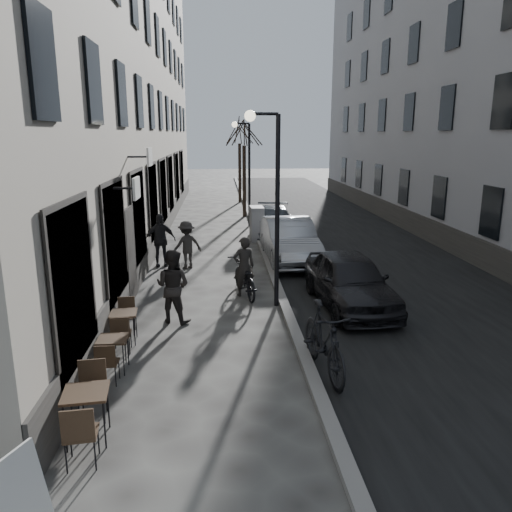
{
  "coord_description": "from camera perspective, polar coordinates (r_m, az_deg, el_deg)",
  "views": [
    {
      "loc": [
        -1.49,
        -6.73,
        4.52
      ],
      "look_at": [
        -0.68,
        4.33,
        1.8
      ],
      "focal_mm": 35.0,
      "sensor_mm": 36.0,
      "label": 1
    }
  ],
  "objects": [
    {
      "name": "tree_far",
      "position": [
        33.75,
        -1.9,
        14.04
      ],
      "size": [
        2.4,
        2.4,
        5.7
      ],
      "color": "black",
      "rests_on": "ground"
    },
    {
      "name": "sign_board",
      "position": [
        6.67,
        -24.88,
        -25.04
      ],
      "size": [
        0.63,
        0.75,
        1.17
      ],
      "rotation": [
        0.0,
        0.0,
        -0.4
      ],
      "color": "black",
      "rests_on": "ground"
    },
    {
      "name": "road",
      "position": [
        23.78,
        8.86,
        2.68
      ],
      "size": [
        7.3,
        60.0,
        0.0
      ],
      "primitive_type": "cube",
      "color": "black",
      "rests_on": "ground"
    },
    {
      "name": "pedestrian_far",
      "position": [
        17.67,
        -10.91,
        1.8
      ],
      "size": [
        1.15,
        0.68,
        1.85
      ],
      "primitive_type": "imported",
      "rotation": [
        0.0,
        0.0,
        0.22
      ],
      "color": "black",
      "rests_on": "ground"
    },
    {
      "name": "kerb",
      "position": [
        23.22,
        0.04,
        2.73
      ],
      "size": [
        0.25,
        60.0,
        0.12
      ],
      "primitive_type": "cube",
      "color": "slate",
      "rests_on": "ground"
    },
    {
      "name": "car_far",
      "position": [
        22.99,
        2.07,
        4.05
      ],
      "size": [
        2.08,
        4.45,
        1.26
      ],
      "primitive_type": "imported",
      "rotation": [
        0.0,
        0.0,
        -0.08
      ],
      "color": "#3C4046",
      "rests_on": "ground"
    },
    {
      "name": "pedestrian_near",
      "position": [
        12.33,
        -9.48,
        -3.4
      ],
      "size": [
        1.09,
        0.98,
        1.83
      ],
      "primitive_type": "imported",
      "rotation": [
        0.0,
        0.0,
        2.74
      ],
      "color": "black",
      "rests_on": "ground"
    },
    {
      "name": "bistro_set_a",
      "position": [
        8.23,
        -18.76,
        -16.37
      ],
      "size": [
        0.72,
        1.64,
        0.95
      ],
      "rotation": [
        0.0,
        0.0,
        0.11
      ],
      "color": "#302015",
      "rests_on": "ground"
    },
    {
      "name": "building_left",
      "position": [
        23.91,
        -16.2,
        21.66
      ],
      "size": [
        4.0,
        35.0,
        16.0
      ],
      "primitive_type": "cube",
      "color": "#ACA490",
      "rests_on": "ground"
    },
    {
      "name": "car_mid",
      "position": [
        18.07,
        3.8,
        1.81
      ],
      "size": [
        1.8,
        4.77,
        1.55
      ],
      "primitive_type": "imported",
      "rotation": [
        0.0,
        0.0,
        0.03
      ],
      "color": "#95979D",
      "rests_on": "ground"
    },
    {
      "name": "bicycle",
      "position": [
        14.24,
        -1.36,
        -2.5
      ],
      "size": [
        1.12,
        2.11,
        1.05
      ],
      "primitive_type": "imported",
      "rotation": [
        0.0,
        0.0,
        3.36
      ],
      "color": "black",
      "rests_on": "ground"
    },
    {
      "name": "car_near",
      "position": [
        13.51,
        10.67,
        -2.75
      ],
      "size": [
        2.01,
        4.39,
        1.46
      ],
      "primitive_type": "imported",
      "rotation": [
        0.0,
        0.0,
        0.07
      ],
      "color": "black",
      "rests_on": "ground"
    },
    {
      "name": "moped",
      "position": [
        9.73,
        7.76,
        -9.57
      ],
      "size": [
        0.93,
        2.34,
        1.37
      ],
      "primitive_type": "imported",
      "rotation": [
        0.0,
        0.0,
        0.13
      ],
      "color": "black",
      "rests_on": "ground"
    },
    {
      "name": "streetlamp_near",
      "position": [
        12.87,
        1.71,
        7.72
      ],
      "size": [
        0.9,
        0.28,
        5.09
      ],
      "color": "black",
      "rests_on": "ground"
    },
    {
      "name": "ground",
      "position": [
        8.24,
        7.34,
        -19.61
      ],
      "size": [
        120.0,
        120.0,
        0.0
      ],
      "primitive_type": "plane",
      "color": "#373532",
      "rests_on": "ground"
    },
    {
      "name": "tree_near",
      "position": [
        27.76,
        -1.38,
        14.09
      ],
      "size": [
        2.4,
        2.4,
        5.7
      ],
      "color": "black",
      "rests_on": "ground"
    },
    {
      "name": "cyclist_rider",
      "position": [
        14.15,
        -1.37,
        -1.2
      ],
      "size": [
        0.7,
        0.54,
        1.72
      ],
      "primitive_type": "imported",
      "rotation": [
        0.0,
        0.0,
        3.36
      ],
      "color": "black",
      "rests_on": "ground"
    },
    {
      "name": "streetlamp_far",
      "position": [
        24.8,
        -1.18,
        10.65
      ],
      "size": [
        0.9,
        0.28,
        5.09
      ],
      "color": "black",
      "rests_on": "ground"
    },
    {
      "name": "building_right",
      "position": [
        25.93,
        22.41,
        20.54
      ],
      "size": [
        4.0,
        35.0,
        16.0
      ],
      "primitive_type": "cube",
      "color": "gray",
      "rests_on": "ground"
    },
    {
      "name": "utility_cabinet",
      "position": [
        21.56,
        0.09,
        3.71
      ],
      "size": [
        0.58,
        1.01,
        1.48
      ],
      "primitive_type": "cube",
      "rotation": [
        0.0,
        0.0,
        0.04
      ],
      "color": "slate",
      "rests_on": "ground"
    },
    {
      "name": "bistro_set_b",
      "position": [
        10.25,
        -16.0,
        -10.38
      ],
      "size": [
        0.56,
        1.38,
        0.81
      ],
      "rotation": [
        0.0,
        0.0,
        -0.0
      ],
      "color": "#302015",
      "rests_on": "ground"
    },
    {
      "name": "pedestrian_mid",
      "position": [
        17.23,
        -7.91,
        1.28
      ],
      "size": [
        1.23,
        1.02,
        1.65
      ],
      "primitive_type": "imported",
      "rotation": [
        0.0,
        0.0,
        3.59
      ],
      "color": "#2D2A28",
      "rests_on": "ground"
    },
    {
      "name": "bistro_set_c",
      "position": [
        11.51,
        -14.85,
        -7.51
      ],
      "size": [
        0.62,
        1.43,
        0.83
      ],
      "rotation": [
        0.0,
        0.0,
        0.08
      ],
      "color": "#302015",
      "rests_on": "ground"
    }
  ]
}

